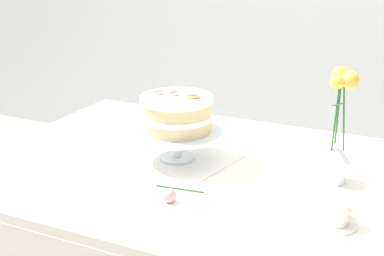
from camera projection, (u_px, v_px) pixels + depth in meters
The scene contains 7 objects.
dining_table at pixel (198, 198), 1.71m from camera, with size 1.40×1.00×0.74m.
linen_napkin at pixel (177, 160), 1.76m from camera, with size 0.32×0.32×0.00m, color white.
cake_stand at pixel (177, 136), 1.73m from camera, with size 0.29×0.29×0.10m.
layer_cake at pixel (177, 113), 1.71m from camera, with size 0.23×0.23×0.12m.
flower_vase at pixel (337, 137), 1.56m from camera, with size 0.09×0.10×0.34m.
teacup at pixel (336, 215), 1.35m from camera, with size 0.12×0.11×0.06m.
fallen_rose at pixel (170, 195), 1.47m from camera, with size 0.14×0.11×0.04m.
Camera 1 is at (0.65, -1.43, 1.41)m, focal length 51.58 mm.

